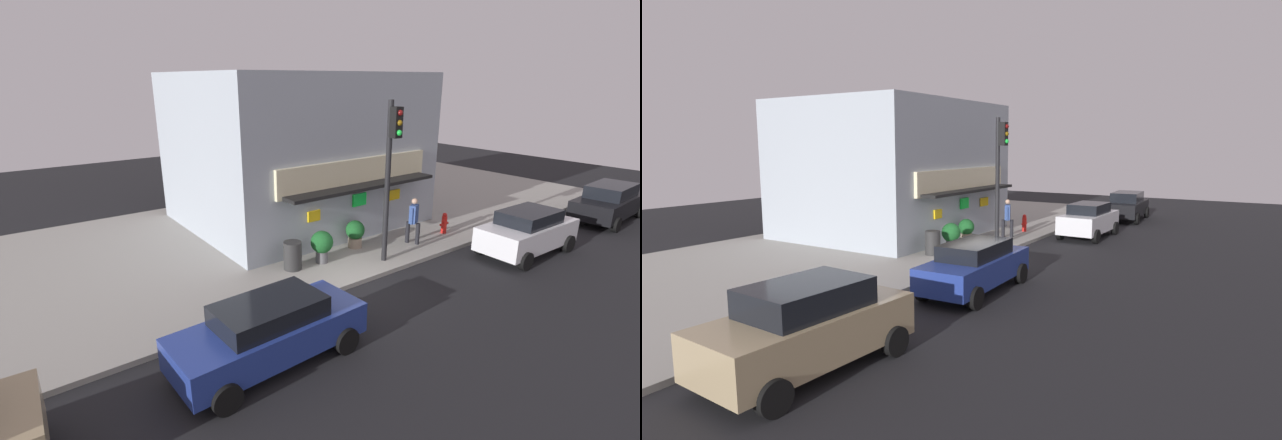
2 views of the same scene
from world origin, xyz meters
The scene contains 12 objects.
ground_plane centered at (0.00, 0.00, 0.00)m, with size 55.24×55.24×0.00m, color black.
sidewalk centered at (0.00, 5.84, 0.07)m, with size 36.83×11.69×0.15m, color gray.
corner_building centered at (2.30, 6.62, 3.25)m, with size 9.21×8.62×6.21m.
traffic_light centered at (1.88, 0.63, 3.57)m, with size 0.32×0.58×5.35m.
fire_hydrant centered at (5.80, 1.27, 0.56)m, with size 0.46×0.22×0.85m.
trash_can centered at (-1.04, 2.01, 0.62)m, with size 0.60×0.60×0.94m, color #2D2D2D.
pedestrian centered at (3.90, 1.25, 1.10)m, with size 0.53×0.57×1.76m.
potted_plant_by_doorway centered at (1.89, 2.26, 0.72)m, with size 0.70×0.70×1.03m.
potted_plant_by_window centered at (0.06, 1.88, 0.81)m, with size 0.77×0.77×1.11m.
parked_car_white centered at (6.70, -1.68, 0.85)m, with size 4.07×2.02×1.63m.
parked_car_blue centered at (-4.11, -1.67, 0.80)m, with size 4.47×2.03×1.52m.
parked_car_black centered at (13.48, -1.78, 0.85)m, with size 4.58×2.15×1.65m.
Camera 1 is at (-8.41, -9.18, 6.12)m, focal length 24.85 mm.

